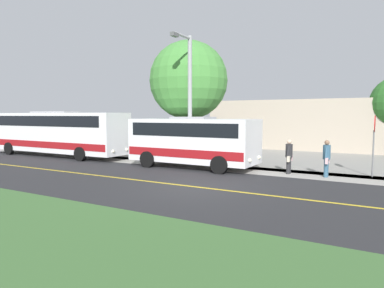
% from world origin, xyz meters
% --- Properties ---
extents(ground_plane, '(120.00, 120.00, 0.00)m').
position_xyz_m(ground_plane, '(0.00, 0.00, 0.00)').
color(ground_plane, '#3D6633').
extents(road_surface, '(8.00, 100.00, 0.01)m').
position_xyz_m(road_surface, '(0.00, 0.00, 0.00)').
color(road_surface, '#28282B').
rests_on(road_surface, ground).
extents(sidewalk, '(2.40, 100.00, 0.01)m').
position_xyz_m(sidewalk, '(-5.20, 0.00, 0.00)').
color(sidewalk, '#9E9991').
rests_on(sidewalk, ground).
extents(parking_lot_surface, '(14.00, 36.00, 0.01)m').
position_xyz_m(parking_lot_surface, '(-12.40, 3.00, 0.00)').
color(parking_lot_surface, gray).
rests_on(parking_lot_surface, ground).
extents(road_centre_line, '(0.16, 100.00, 0.00)m').
position_xyz_m(road_centre_line, '(0.00, 0.00, 0.01)').
color(road_centre_line, gold).
rests_on(road_centre_line, ground).
extents(shuttle_bus_front, '(2.78, 7.19, 2.80)m').
position_xyz_m(shuttle_bus_front, '(-4.57, -2.64, 1.55)').
color(shuttle_bus_front, white).
rests_on(shuttle_bus_front, ground).
extents(transit_bus_rear, '(2.55, 11.94, 3.16)m').
position_xyz_m(transit_bus_rear, '(-4.45, -13.75, 1.74)').
color(transit_bus_rear, white).
rests_on(transit_bus_rear, ground).
extents(pedestrian_with_bags, '(0.72, 0.34, 1.73)m').
position_xyz_m(pedestrian_with_bags, '(-5.02, 4.26, 0.93)').
color(pedestrian_with_bags, '#335972').
rests_on(pedestrian_with_bags, ground).
extents(pedestrian_waiting, '(0.72, 0.34, 1.70)m').
position_xyz_m(pedestrian_waiting, '(-5.06, 2.51, 0.91)').
color(pedestrian_waiting, '#262628').
rests_on(pedestrian_waiting, ground).
extents(stop_sign, '(0.76, 0.07, 2.88)m').
position_xyz_m(stop_sign, '(-6.10, 6.15, 1.96)').
color(stop_sign, slate).
rests_on(stop_sign, ground).
extents(street_light_pole, '(1.97, 0.24, 7.29)m').
position_xyz_m(street_light_pole, '(-4.87, -3.10, 4.05)').
color(street_light_pole, '#9E9EA3').
rests_on(street_light_pole, ground).
extents(tree_curbside, '(5.02, 5.02, 7.63)m').
position_xyz_m(tree_curbside, '(-7.40, -4.58, 5.11)').
color(tree_curbside, brown).
rests_on(tree_curbside, ground).
extents(commercial_building, '(10.00, 17.23, 4.17)m').
position_xyz_m(commercial_building, '(-21.40, 1.07, 2.08)').
color(commercial_building, '#B7A893').
rests_on(commercial_building, ground).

